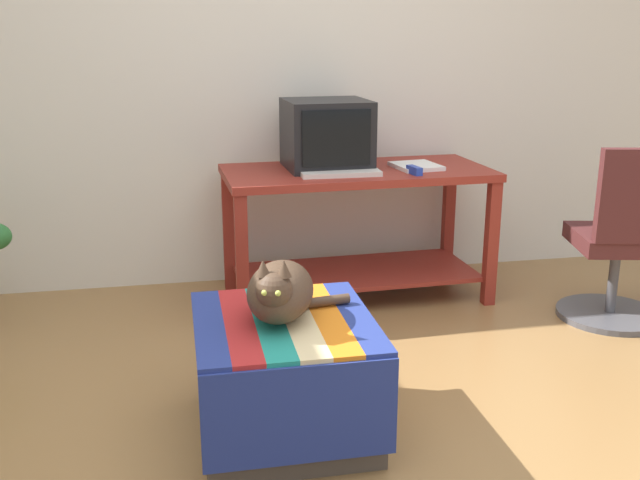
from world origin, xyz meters
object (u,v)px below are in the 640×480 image
(tv_monitor, at_px, (327,135))
(desk, at_px, (356,210))
(keyboard, at_px, (340,173))
(office_chair, at_px, (622,247))
(ottoman_with_blanket, at_px, (285,376))
(cat, at_px, (280,291))
(book, at_px, (416,166))
(stapler, at_px, (414,170))

(tv_monitor, bearing_deg, desk, -24.39)
(keyboard, height_order, office_chair, office_chair)
(tv_monitor, height_order, ottoman_with_blanket, tv_monitor)
(tv_monitor, distance_m, cat, 1.48)
(book, bearing_deg, tv_monitor, 160.21)
(desk, height_order, ottoman_with_blanket, desk)
(desk, relative_size, office_chair, 1.58)
(book, xyz_separation_m, cat, (-0.91, -1.27, -0.17))
(tv_monitor, distance_m, book, 0.50)
(tv_monitor, xyz_separation_m, stapler, (0.40, -0.25, -0.15))
(desk, xyz_separation_m, tv_monitor, (-0.15, 0.06, 0.40))
(ottoman_with_blanket, distance_m, stapler, 1.48)
(office_chair, bearing_deg, book, -20.80)
(desk, bearing_deg, tv_monitor, 155.61)
(cat, relative_size, office_chair, 0.48)
(keyboard, bearing_deg, office_chair, -18.70)
(book, distance_m, ottoman_with_blanket, 1.64)
(tv_monitor, bearing_deg, ottoman_with_blanket, -109.77)
(book, relative_size, ottoman_with_blanket, 0.36)
(desk, height_order, keyboard, keyboard)
(desk, bearing_deg, office_chair, -29.55)
(cat, xyz_separation_m, stapler, (0.85, 1.11, 0.18))
(stapler, bearing_deg, tv_monitor, 136.94)
(tv_monitor, xyz_separation_m, cat, (-0.45, -1.37, -0.34))
(ottoman_with_blanket, relative_size, stapler, 6.24)
(tv_monitor, height_order, book, tv_monitor)
(ottoman_with_blanket, xyz_separation_m, cat, (-0.01, 0.01, 0.32))
(office_chair, bearing_deg, ottoman_with_blanket, 34.42)
(keyboard, relative_size, stapler, 3.64)
(tv_monitor, bearing_deg, cat, -110.25)
(keyboard, relative_size, book, 1.63)
(tv_monitor, height_order, cat, tv_monitor)
(book, bearing_deg, office_chair, -41.34)
(keyboard, xyz_separation_m, ottoman_with_blanket, (-0.46, -1.16, -0.50))
(tv_monitor, relative_size, stapler, 3.99)
(keyboard, height_order, ottoman_with_blanket, keyboard)
(ottoman_with_blanket, bearing_deg, tv_monitor, 72.38)
(tv_monitor, xyz_separation_m, ottoman_with_blanket, (-0.44, -1.37, -0.66))
(desk, height_order, book, book)
(desk, relative_size, book, 5.73)
(tv_monitor, bearing_deg, book, -14.12)
(cat, bearing_deg, desk, 82.26)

